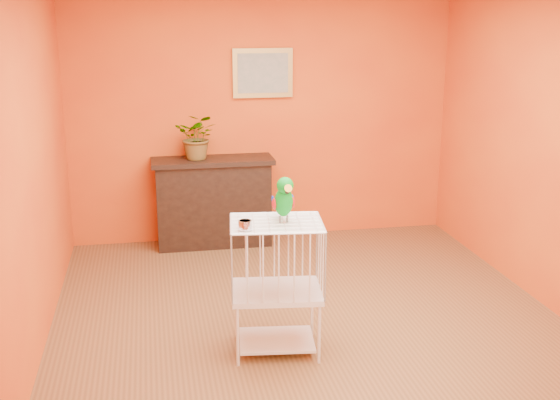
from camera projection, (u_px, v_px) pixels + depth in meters
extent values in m
plane|color=brown|center=(310.00, 322.00, 5.53)|extent=(4.50, 4.50, 0.00)
plane|color=#D85714|center=(263.00, 116.00, 7.31)|extent=(4.00, 0.00, 4.00)
plane|color=#D85714|center=(429.00, 269.00, 3.05)|extent=(4.00, 0.00, 4.00)
plane|color=#D85714|center=(29.00, 173.00, 4.82)|extent=(0.00, 4.50, 4.50)
plane|color=#D85714|center=(558.00, 151.00, 5.54)|extent=(0.00, 4.50, 4.50)
cube|color=black|center=(214.00, 204.00, 7.24)|extent=(1.16, 0.39, 0.87)
cube|color=black|center=(212.00, 161.00, 7.12)|extent=(1.23, 0.44, 0.05)
cube|color=black|center=(215.00, 209.00, 7.08)|extent=(0.81, 0.02, 0.43)
cube|color=#4E2416|center=(191.00, 216.00, 7.18)|extent=(0.05, 0.17, 0.27)
cube|color=#3D4C26|center=(198.00, 215.00, 7.19)|extent=(0.05, 0.17, 0.27)
cube|color=#4E2416|center=(207.00, 215.00, 7.21)|extent=(0.05, 0.17, 0.27)
cube|color=#3D4C26|center=(216.00, 214.00, 7.23)|extent=(0.05, 0.17, 0.27)
cube|color=#4E2416|center=(225.00, 214.00, 7.24)|extent=(0.05, 0.17, 0.27)
imported|color=#26722D|center=(198.00, 142.00, 6.99)|extent=(0.55, 0.58, 0.36)
cube|color=#AD893D|center=(263.00, 73.00, 7.17)|extent=(0.62, 0.03, 0.50)
cube|color=gray|center=(263.00, 73.00, 7.15)|extent=(0.52, 0.01, 0.40)
cube|color=beige|center=(277.00, 340.00, 5.07)|extent=(0.58, 0.47, 0.02)
cube|color=beige|center=(276.00, 292.00, 4.97)|extent=(0.68, 0.55, 0.04)
cube|color=beige|center=(276.00, 223.00, 4.83)|extent=(0.68, 0.55, 0.01)
cylinder|color=beige|center=(238.00, 337.00, 4.80)|extent=(0.02, 0.02, 0.43)
cylinder|color=beige|center=(319.00, 334.00, 4.84)|extent=(0.02, 0.02, 0.43)
cylinder|color=beige|center=(237.00, 311.00, 5.22)|extent=(0.02, 0.02, 0.43)
cylinder|color=beige|center=(312.00, 309.00, 5.26)|extent=(0.02, 0.02, 0.43)
cylinder|color=silver|center=(245.00, 225.00, 4.65)|extent=(0.09, 0.09, 0.06)
cylinder|color=#59544C|center=(280.00, 219.00, 4.83)|extent=(0.01, 0.01, 0.05)
cylinder|color=#59544C|center=(287.00, 219.00, 4.84)|extent=(0.01, 0.01, 0.05)
ellipsoid|color=#048313|center=(284.00, 202.00, 4.80)|extent=(0.14, 0.19, 0.24)
ellipsoid|color=#048313|center=(285.00, 185.00, 4.73)|extent=(0.12, 0.13, 0.12)
cone|color=orange|center=(287.00, 189.00, 4.68)|extent=(0.06, 0.08, 0.08)
cone|color=black|center=(287.00, 192.00, 4.70)|extent=(0.03, 0.03, 0.03)
sphere|color=black|center=(280.00, 185.00, 4.70)|extent=(0.02, 0.02, 0.02)
sphere|color=black|center=(292.00, 184.00, 4.72)|extent=(0.02, 0.02, 0.02)
ellipsoid|color=#A50C0C|center=(274.00, 204.00, 4.80)|extent=(0.03, 0.07, 0.08)
ellipsoid|color=navy|center=(292.00, 202.00, 4.83)|extent=(0.03, 0.07, 0.08)
cone|color=#048313|center=(281.00, 210.00, 4.89)|extent=(0.09, 0.17, 0.13)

